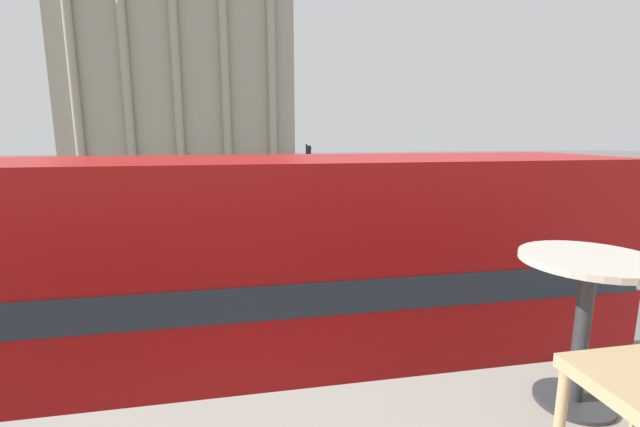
{
  "coord_description": "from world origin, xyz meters",
  "views": [
    {
      "loc": [
        -0.14,
        -1.95,
        4.41
      ],
      "look_at": [
        3.2,
        15.73,
        1.04
      ],
      "focal_mm": 24.0,
      "sensor_mm": 36.0,
      "label": 1
    }
  ],
  "objects_px": {
    "plaza_building_left": "(184,67)",
    "traffic_light_near": "(324,205)",
    "pedestrian_blue": "(30,219)",
    "pedestrian_grey": "(192,180)",
    "traffic_light_mid": "(146,182)",
    "pedestrian_red": "(384,184)",
    "car_black": "(256,216)",
    "traffic_light_far": "(308,164)",
    "car_maroon": "(356,198)",
    "cafe_dining_table": "(586,297)",
    "double_decker_bus": "(277,277)"
  },
  "relations": [
    {
      "from": "double_decker_bus",
      "to": "pedestrian_blue",
      "type": "bearing_deg",
      "value": 131.82
    },
    {
      "from": "traffic_light_near",
      "to": "double_decker_bus",
      "type": "bearing_deg",
      "value": -106.91
    },
    {
      "from": "double_decker_bus",
      "to": "traffic_light_far",
      "type": "distance_m",
      "value": 22.19
    },
    {
      "from": "traffic_light_far",
      "to": "pedestrian_blue",
      "type": "xyz_separation_m",
      "value": [
        -12.89,
        -9.15,
        -1.46
      ]
    },
    {
      "from": "traffic_light_mid",
      "to": "car_maroon",
      "type": "bearing_deg",
      "value": 18.17
    },
    {
      "from": "cafe_dining_table",
      "to": "traffic_light_near",
      "type": "bearing_deg",
      "value": 84.92
    },
    {
      "from": "car_black",
      "to": "pedestrian_grey",
      "type": "bearing_deg",
      "value": -32.26
    },
    {
      "from": "cafe_dining_table",
      "to": "traffic_light_far",
      "type": "height_order",
      "value": "cafe_dining_table"
    },
    {
      "from": "car_maroon",
      "to": "pedestrian_red",
      "type": "bearing_deg",
      "value": -81.13
    },
    {
      "from": "pedestrian_grey",
      "to": "pedestrian_red",
      "type": "distance_m",
      "value": 14.14
    },
    {
      "from": "pedestrian_grey",
      "to": "traffic_light_far",
      "type": "bearing_deg",
      "value": 26.63
    },
    {
      "from": "traffic_light_near",
      "to": "pedestrian_red",
      "type": "height_order",
      "value": "traffic_light_near"
    },
    {
      "from": "car_black",
      "to": "double_decker_bus",
      "type": "bearing_deg",
      "value": 129.94
    },
    {
      "from": "double_decker_bus",
      "to": "cafe_dining_table",
      "type": "xyz_separation_m",
      "value": [
        1.03,
        -4.61,
        1.39
      ]
    },
    {
      "from": "cafe_dining_table",
      "to": "pedestrian_grey",
      "type": "height_order",
      "value": "cafe_dining_table"
    },
    {
      "from": "pedestrian_red",
      "to": "traffic_light_mid",
      "type": "bearing_deg",
      "value": -41.43
    },
    {
      "from": "pedestrian_blue",
      "to": "pedestrian_red",
      "type": "xyz_separation_m",
      "value": [
        18.35,
        9.43,
        -0.04
      ]
    },
    {
      "from": "double_decker_bus",
      "to": "car_maroon",
      "type": "distance_m",
      "value": 18.92
    },
    {
      "from": "traffic_light_near",
      "to": "traffic_light_mid",
      "type": "xyz_separation_m",
      "value": [
        -6.73,
        7.52,
        0.02
      ]
    },
    {
      "from": "pedestrian_grey",
      "to": "pedestrian_red",
      "type": "height_order",
      "value": "pedestrian_grey"
    },
    {
      "from": "cafe_dining_table",
      "to": "pedestrian_grey",
      "type": "relative_size",
      "value": 0.41
    },
    {
      "from": "car_black",
      "to": "pedestrian_red",
      "type": "height_order",
      "value": "pedestrian_red"
    },
    {
      "from": "pedestrian_red",
      "to": "double_decker_bus",
      "type": "bearing_deg",
      "value": -3.72
    },
    {
      "from": "traffic_light_near",
      "to": "car_maroon",
      "type": "relative_size",
      "value": 0.8
    },
    {
      "from": "car_black",
      "to": "pedestrian_grey",
      "type": "distance_m",
      "value": 14.12
    },
    {
      "from": "plaza_building_left",
      "to": "traffic_light_near",
      "type": "height_order",
      "value": "plaza_building_left"
    },
    {
      "from": "pedestrian_grey",
      "to": "traffic_light_mid",
      "type": "bearing_deg",
      "value": -35.33
    },
    {
      "from": "traffic_light_mid",
      "to": "car_maroon",
      "type": "height_order",
      "value": "traffic_light_mid"
    },
    {
      "from": "pedestrian_blue",
      "to": "pedestrian_grey",
      "type": "height_order",
      "value": "pedestrian_grey"
    },
    {
      "from": "plaza_building_left",
      "to": "car_maroon",
      "type": "xyz_separation_m",
      "value": [
        12.96,
        -33.19,
        -11.83
      ]
    },
    {
      "from": "plaza_building_left",
      "to": "traffic_light_far",
      "type": "relative_size",
      "value": 6.96
    },
    {
      "from": "car_maroon",
      "to": "plaza_building_left",
      "type": "bearing_deg",
      "value": -23.08
    },
    {
      "from": "traffic_light_far",
      "to": "car_maroon",
      "type": "height_order",
      "value": "traffic_light_far"
    },
    {
      "from": "pedestrian_red",
      "to": "traffic_light_far",
      "type": "bearing_deg",
      "value": -67.64
    },
    {
      "from": "pedestrian_red",
      "to": "car_maroon",
      "type": "bearing_deg",
      "value": -17.39
    },
    {
      "from": "cafe_dining_table",
      "to": "pedestrian_red",
      "type": "xyz_separation_m",
      "value": [
        8.38,
        26.73,
        -2.72
      ]
    },
    {
      "from": "traffic_light_near",
      "to": "pedestrian_blue",
      "type": "xyz_separation_m",
      "value": [
        -10.97,
        5.98,
        -1.23
      ]
    },
    {
      "from": "pedestrian_blue",
      "to": "pedestrian_grey",
      "type": "xyz_separation_m",
      "value": [
        4.96,
        13.98,
        0.05
      ]
    },
    {
      "from": "traffic_light_far",
      "to": "pedestrian_blue",
      "type": "bearing_deg",
      "value": -144.64
    },
    {
      "from": "traffic_light_far",
      "to": "car_maroon",
      "type": "bearing_deg",
      "value": -60.99
    },
    {
      "from": "traffic_light_far",
      "to": "pedestrian_red",
      "type": "bearing_deg",
      "value": 3.03
    },
    {
      "from": "pedestrian_grey",
      "to": "plaza_building_left",
      "type": "bearing_deg",
      "value": 154.53
    },
    {
      "from": "plaza_building_left",
      "to": "pedestrian_grey",
      "type": "bearing_deg",
      "value": -83.45
    },
    {
      "from": "cafe_dining_table",
      "to": "traffic_light_mid",
      "type": "relative_size",
      "value": 0.21
    },
    {
      "from": "plaza_building_left",
      "to": "traffic_light_mid",
      "type": "distance_m",
      "value": 38.22
    },
    {
      "from": "traffic_light_mid",
      "to": "pedestrian_blue",
      "type": "bearing_deg",
      "value": -160.06
    },
    {
      "from": "traffic_light_far",
      "to": "pedestrian_red",
      "type": "relative_size",
      "value": 2.27
    },
    {
      "from": "plaza_building_left",
      "to": "traffic_light_near",
      "type": "bearing_deg",
      "value": -78.75
    },
    {
      "from": "plaza_building_left",
      "to": "pedestrian_blue",
      "type": "relative_size",
      "value": 15.2
    },
    {
      "from": "traffic_light_mid",
      "to": "pedestrian_red",
      "type": "distance_m",
      "value": 16.22
    }
  ]
}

